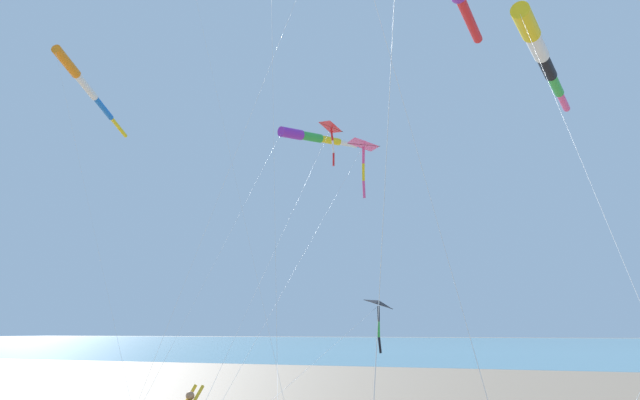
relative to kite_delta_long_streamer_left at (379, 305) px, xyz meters
name	(u,v)px	position (x,y,z in m)	size (l,w,h in m)	color
ocean_water_strip	(559,343)	(150.84, -1.53, -4.17)	(240.00, 600.00, 0.01)	teal
kite_delta_long_streamer_left	(379,305)	(0.00, 0.00, 0.00)	(13.28, 1.31, 4.48)	black
kite_windsock_striped_overhead	(84,84)	(-2.76, 13.58, 10.47)	(11.12, 10.42, 15.42)	orange
kite_delta_magenta_far_left	(364,145)	(1.06, 0.88, 7.11)	(12.91, 1.52, 11.61)	#EF4C93
kite_delta_white_trailing	(331,128)	(-1.60, 1.41, 7.18)	(11.27, 1.13, 11.68)	red
kite_windsock_purple_drifting	(540,52)	(-7.48, -7.07, 6.60)	(15.08, 2.63, 11.24)	yellow
kite_windsock_long_streamer_right	(316,138)	(4.66, 4.65, 8.89)	(18.28, 3.25, 13.49)	purple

